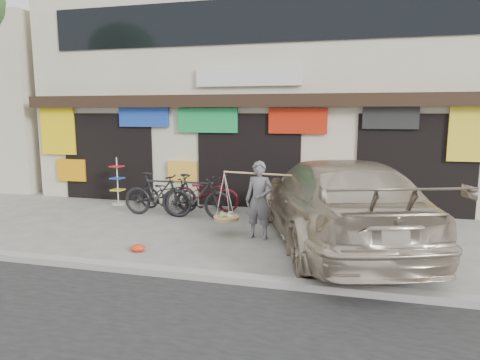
% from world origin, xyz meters
% --- Properties ---
extents(ground, '(70.00, 70.00, 0.00)m').
position_xyz_m(ground, '(0.00, 0.00, 0.00)').
color(ground, gray).
rests_on(ground, ground).
extents(kerb, '(70.00, 0.25, 0.12)m').
position_xyz_m(kerb, '(0.00, -2.00, 0.06)').
color(kerb, gray).
rests_on(kerb, ground).
extents(shophouse_block, '(14.00, 6.32, 7.00)m').
position_xyz_m(shophouse_block, '(-0.00, 6.42, 3.45)').
color(shophouse_block, beige).
rests_on(shophouse_block, ground).
extents(street_vendor, '(2.08, 0.75, 1.70)m').
position_xyz_m(street_vendor, '(0.95, 0.48, 0.79)').
color(street_vendor, slate).
rests_on(street_vendor, ground).
extents(bike_0, '(1.87, 0.80, 0.96)m').
position_xyz_m(bike_0, '(-2.10, 2.57, 0.48)').
color(bike_0, black).
rests_on(bike_0, ground).
extents(bike_1, '(1.95, 0.60, 1.16)m').
position_xyz_m(bike_1, '(-2.08, 1.84, 0.58)').
color(bike_1, black).
rests_on(bike_1, ground).
extents(bike_2, '(1.94, 0.72, 1.01)m').
position_xyz_m(bike_2, '(-1.04, 2.75, 0.51)').
color(bike_2, '#510D15').
rests_on(bike_2, ground).
extents(bike_3, '(1.95, 0.60, 1.16)m').
position_xyz_m(bike_3, '(-1.00, 1.84, 0.58)').
color(bike_3, black).
rests_on(bike_3, ground).
extents(suv, '(4.34, 6.67, 1.80)m').
position_xyz_m(suv, '(2.54, 0.55, 0.90)').
color(suv, '#C1B29B').
rests_on(suv, ground).
extents(display_rack, '(0.39, 0.39, 1.42)m').
position_xyz_m(display_rack, '(-3.86, 2.88, 0.57)').
color(display_rack, silver).
rests_on(display_rack, ground).
extents(red_bag, '(0.31, 0.25, 0.14)m').
position_xyz_m(red_bag, '(-1.20, -0.98, 0.07)').
color(red_bag, red).
rests_on(red_bag, ground).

